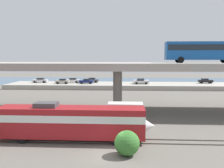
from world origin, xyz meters
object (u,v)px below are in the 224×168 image
at_px(parked_car_0, 141,81).
at_px(parked_car_5, 73,80).
at_px(parked_car_2, 62,81).
at_px(parked_car_6, 91,80).
at_px(parked_car_1, 205,81).
at_px(service_truck_west, 119,113).
at_px(transit_bus_on_overpass, 203,50).
at_px(parked_car_7, 141,81).
at_px(parked_car_3, 86,81).
at_px(train_locomotive, 78,121).
at_px(parked_car_4, 40,80).

bearing_deg(parked_car_0, parked_car_5, 179.53).
distance_m(parked_car_0, parked_car_5, 21.30).
xyz_separation_m(parked_car_2, parked_car_6, (8.13, 4.56, 0.00)).
relative_size(parked_car_0, parked_car_1, 1.09).
bearing_deg(parked_car_2, service_truck_west, 113.27).
height_order(parked_car_0, parked_car_1, same).
relative_size(transit_bus_on_overpass, parked_car_7, 2.67).
height_order(transit_bus_on_overpass, parked_car_6, transit_bus_on_overpass).
distance_m(parked_car_0, parked_car_3, 16.77).
distance_m(parked_car_6, parked_car_7, 15.88).
distance_m(parked_car_3, parked_car_5, 5.54).
relative_size(parked_car_3, parked_car_7, 0.93).
distance_m(service_truck_west, parked_car_5, 48.60).
relative_size(transit_bus_on_overpass, parked_car_0, 2.65).
distance_m(train_locomotive, parked_car_4, 56.60).
bearing_deg(parked_car_5, parked_car_3, 148.95).
bearing_deg(parked_car_3, parked_car_6, -102.94).
xyz_separation_m(parked_car_2, parked_car_5, (2.41, 3.20, 0.00)).
height_order(parked_car_0, parked_car_4, same).
bearing_deg(parked_car_1, parked_car_6, 178.79).
bearing_deg(transit_bus_on_overpass, parked_car_1, 72.99).
height_order(parked_car_0, parked_car_3, same).
bearing_deg(service_truck_west, parked_car_7, -96.73).
distance_m(parked_car_1, parked_car_4, 50.83).
height_order(transit_bus_on_overpass, parked_car_1, transit_bus_on_overpass).
bearing_deg(parked_car_2, parked_car_6, -150.71).
height_order(parked_car_2, parked_car_3, same).
bearing_deg(parked_car_1, parked_car_5, -179.11).
relative_size(train_locomotive, parked_car_3, 4.08).
xyz_separation_m(transit_bus_on_overpass, parked_car_0, (-7.96, 36.57, -8.17)).
bearing_deg(parked_car_5, parked_car_0, 179.53).
bearing_deg(parked_car_4, train_locomotive, 112.80).
bearing_deg(parked_car_4, parked_car_2, 160.57).
distance_m(parked_car_0, parked_car_6, 15.65).
bearing_deg(parked_car_0, parked_car_6, 174.36).
xyz_separation_m(transit_bus_on_overpass, parked_car_7, (-8.21, 33.96, -8.17)).
xyz_separation_m(transit_bus_on_overpass, parked_car_3, (-24.51, 33.88, -8.17)).
height_order(train_locomotive, service_truck_west, train_locomotive).
xyz_separation_m(parked_car_1, parked_car_2, (-43.11, -3.83, -0.00)).
relative_size(train_locomotive, parked_car_1, 4.08).
distance_m(parked_car_1, parked_car_3, 36.11).
bearing_deg(parked_car_3, parked_car_5, -31.05).
height_order(parked_car_1, parked_car_7, same).
xyz_separation_m(parked_car_3, parked_car_6, (0.97, 4.23, 0.00)).
bearing_deg(service_truck_west, transit_bus_on_overpass, -145.44).
xyz_separation_m(parked_car_2, parked_car_7, (23.46, 0.42, 0.00)).
relative_size(transit_bus_on_overpass, parked_car_4, 2.56).
xyz_separation_m(service_truck_west, parked_car_2, (-18.37, 42.71, 0.43)).
bearing_deg(parked_car_2, transit_bus_on_overpass, 133.36).
xyz_separation_m(train_locomotive, parked_car_3, (-7.05, 49.79, -0.12)).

